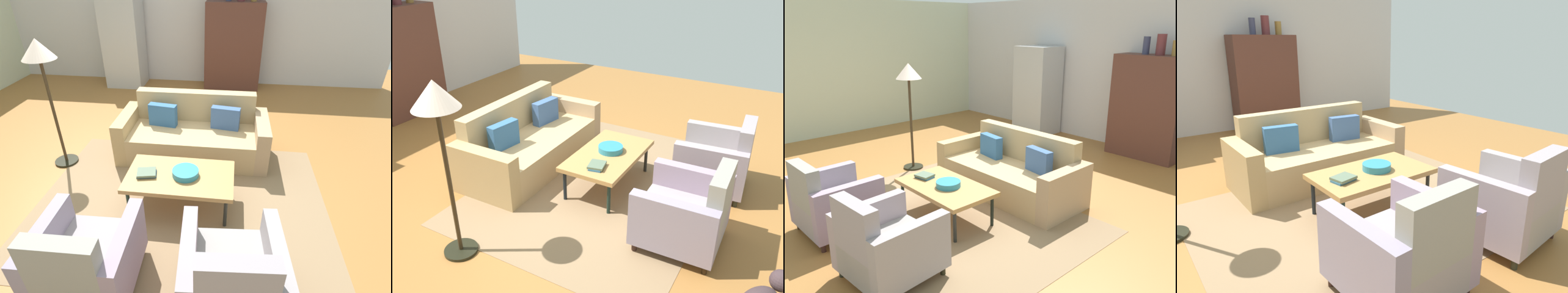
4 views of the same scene
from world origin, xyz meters
TOP-DOWN VIEW (x-y plane):
  - ground_plane at (0.00, 0.00)m, footprint 10.35×10.35m
  - wall_back at (0.00, 3.69)m, footprint 8.63×0.12m
  - area_rug at (0.42, -0.68)m, footprint 3.40×2.60m
  - couch at (0.42, 0.46)m, footprint 2.11×0.92m
  - coffee_table at (0.42, -0.73)m, footprint 1.20×0.70m
  - armchair_left at (-0.18, -1.90)m, footprint 0.82×0.82m
  - armchair_right at (1.02, -1.90)m, footprint 0.86×0.86m
  - fruit_bowl at (0.48, -0.73)m, footprint 0.30×0.30m
  - book_stack at (0.05, -0.78)m, footprint 0.24×0.21m
  - cabinet at (0.90, 3.35)m, footprint 1.20×0.51m
  - vase_tall at (0.75, 3.34)m, footprint 0.11×0.11m
  - vase_round at (1.00, 3.34)m, footprint 0.15×0.15m
  - vase_small at (1.25, 3.34)m, footprint 0.12×0.12m

SIDE VIEW (x-z plane):
  - ground_plane at x=0.00m, z-range 0.00..0.00m
  - area_rug at x=0.42m, z-range 0.00..0.01m
  - couch at x=0.42m, z-range -0.14..0.72m
  - armchair_left at x=-0.18m, z-range -0.10..0.78m
  - armchair_right at x=1.02m, z-range -0.10..0.78m
  - coffee_table at x=0.42m, z-range 0.18..0.62m
  - book_stack at x=0.05m, z-range 0.44..0.48m
  - fruit_bowl at x=0.48m, z-range 0.44..0.51m
  - cabinet at x=0.90m, z-range 0.00..1.80m
  - wall_back at x=0.00m, z-range 0.00..2.80m
  - vase_small at x=1.25m, z-range 1.80..2.05m
  - vase_tall at x=0.75m, z-range 1.80..2.10m
  - vase_round at x=1.00m, z-range 1.80..2.14m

